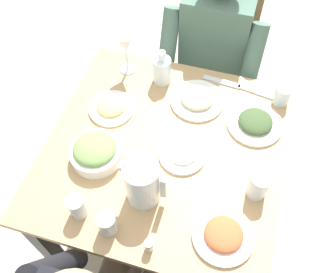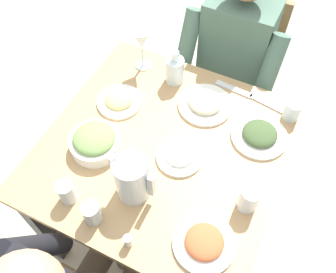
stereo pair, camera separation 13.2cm
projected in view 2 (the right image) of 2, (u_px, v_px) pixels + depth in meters
The scene contains 20 objects.
ground_plane at pixel (165, 218), 2.03m from camera, with size 8.00×8.00×0.00m, color #B7AD99.
dining_table at pixel (164, 162), 1.52m from camera, with size 0.92×0.92×0.73m.
chair_far at pixel (236, 64), 2.00m from camera, with size 0.40×0.40×0.89m.
diner_far at pixel (227, 69), 1.78m from camera, with size 0.48×0.53×1.18m.
water_pitcher at pixel (132, 178), 1.24m from camera, with size 0.16×0.12×0.19m.
salad_bowl at pixel (95, 141), 1.39m from camera, with size 0.20×0.20×0.09m.
plate_fries at pixel (119, 100), 1.54m from camera, with size 0.19×0.19×0.04m.
plate_beans at pixel (205, 103), 1.53m from camera, with size 0.23×0.23×0.04m.
plate_rice_curry at pixel (204, 242), 1.19m from camera, with size 0.21×0.21×0.04m.
plate_yoghurt at pixel (180, 156), 1.38m from camera, with size 0.18×0.18×0.04m.
plate_dolmas at pixel (260, 135), 1.44m from camera, with size 0.22×0.22×0.05m.
water_glass_near_right at pixel (293, 110), 1.47m from camera, with size 0.07×0.07×0.09m, color silver.
water_glass_center at pixel (249, 199), 1.24m from camera, with size 0.07×0.07×0.11m, color silver.
water_glass_far_left at pixel (92, 213), 1.22m from camera, with size 0.06×0.06×0.09m, color silver.
water_glass_by_pitcher at pixel (67, 192), 1.26m from camera, with size 0.06×0.06×0.09m, color silver.
wine_glass at pixel (141, 42), 1.56m from camera, with size 0.08×0.08×0.20m.
oil_carafe at pixel (175, 71), 1.58m from camera, with size 0.08×0.08×0.16m.
salt_shaker at pixel (128, 241), 1.18m from camera, with size 0.03×0.03×0.05m.
fork_near at pixel (234, 89), 1.59m from camera, with size 0.17×0.03×0.01m, color silver.
knife_near at pixel (269, 105), 1.54m from camera, with size 0.18×0.02×0.01m, color silver.
Camera 2 is at (0.35, -0.69, 1.93)m, focal length 38.95 mm.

